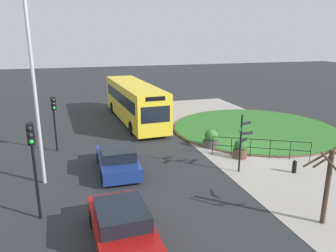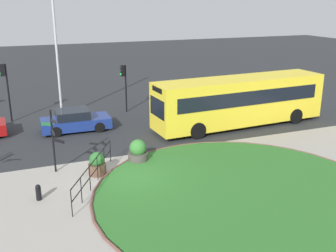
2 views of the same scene
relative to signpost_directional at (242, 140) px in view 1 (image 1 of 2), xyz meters
name	(u,v)px [view 1 (image 1 of 2)]	position (x,y,z in m)	size (l,w,h in m)	color
ground	(242,149)	(3.01, -1.85, -1.73)	(120.00, 120.00, 0.00)	#282B2D
sidewalk_paving	(265,147)	(3.01, -3.50, -1.72)	(32.00, 8.69, 0.02)	#9E998E
grass_island	(255,128)	(6.96, -5.11, -1.68)	(12.22, 12.22, 0.10)	#2D6B28
grass_kerb_ring	(255,128)	(6.96, -5.11, -1.68)	(12.53, 12.53, 0.11)	brown
signpost_directional	(242,140)	(0.00, 0.00, 0.00)	(0.86, 1.04, 3.05)	black
bollard_foreground	(294,166)	(-0.97, -2.57, -1.38)	(0.22, 0.22, 0.70)	black
railing_grass_edge	(260,146)	(1.39, -2.04, -1.01)	(2.66, 4.79, 1.14)	black
bus_yellow	(134,101)	(11.81, 3.21, -0.06)	(11.50, 3.06, 3.11)	yellow
car_near_lane	(118,160)	(1.88, 6.07, -1.11)	(4.20, 2.00, 1.33)	navy
car_far_lane	(123,228)	(-4.33, 6.81, -1.11)	(4.58, 2.05, 1.34)	maroon
traffic_light_near	(54,112)	(5.90, 9.15, 0.77)	(0.49, 0.31, 3.40)	black
traffic_light_far	(33,151)	(-1.91, 9.59, 1.09)	(0.49, 0.28, 3.86)	black
lamppost_tall	(34,84)	(1.51, 9.64, 3.02)	(0.32, 0.32, 8.92)	#B7B7BC
planter_near_signpost	(211,139)	(3.99, -0.14, -1.21)	(1.00, 1.00, 1.16)	#47423D
planter_kerbside	(240,150)	(1.76, -0.96, -1.23)	(0.82, 0.82, 1.11)	brown
street_tree_bare	(327,181)	(-5.16, -0.59, -0.05)	(1.33, 1.34, 2.94)	#423323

